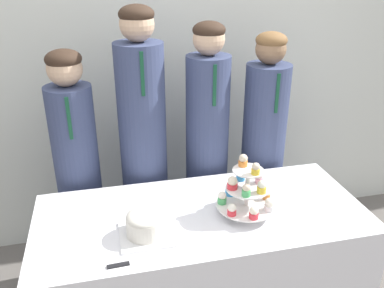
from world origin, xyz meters
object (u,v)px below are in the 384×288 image
(cake_knife, at_px, (132,263))
(student_2, at_px, (207,158))
(student_3, at_px, (262,158))
(student_1, at_px, (144,159))
(student_0, at_px, (79,180))
(cupcake_stand, at_px, (246,191))
(round_cake, at_px, (145,223))

(cake_knife, xyz_separation_m, student_2, (0.52, 0.79, 0.02))
(cake_knife, bearing_deg, student_3, 39.45)
(student_1, distance_m, student_2, 0.37)
(student_2, height_order, student_3, student_2)
(student_1, height_order, student_3, student_1)
(student_3, bearing_deg, student_1, 180.00)
(student_0, height_order, student_1, student_1)
(cake_knife, height_order, student_2, student_2)
(cake_knife, distance_m, student_0, 0.82)
(cupcake_stand, relative_size, student_1, 0.18)
(round_cake, relative_size, student_2, 0.15)
(student_0, relative_size, student_3, 0.97)
(round_cake, distance_m, cupcake_stand, 0.49)
(student_0, relative_size, student_1, 0.88)
(student_2, bearing_deg, round_cake, -125.33)
(cupcake_stand, distance_m, student_2, 0.57)
(student_2, relative_size, student_3, 1.04)
(cake_knife, xyz_separation_m, cupcake_stand, (0.56, 0.23, 0.12))
(cupcake_stand, relative_size, student_0, 0.20)
(cake_knife, height_order, student_1, student_1)
(student_0, bearing_deg, student_3, 0.00)
(cupcake_stand, bearing_deg, student_1, 125.92)
(cake_knife, height_order, student_3, student_3)
(round_cake, height_order, cake_knife, round_cake)
(cupcake_stand, height_order, student_1, student_1)
(cupcake_stand, bearing_deg, student_2, 93.63)
(student_3, bearing_deg, round_cake, -141.83)
(student_3, bearing_deg, cake_knife, -137.77)
(student_1, distance_m, student_3, 0.73)
(cake_knife, height_order, student_0, student_0)
(cake_knife, relative_size, student_1, 0.18)
(cupcake_stand, xyz_separation_m, student_0, (-0.77, 0.56, -0.15))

